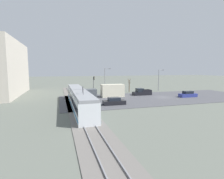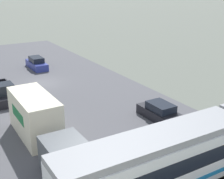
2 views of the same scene
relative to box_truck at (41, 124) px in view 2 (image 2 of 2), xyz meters
name	(u,v)px [view 2 (image 2 of 2)]	position (x,y,z in m)	size (l,w,h in m)	color
ground_plane	(42,84)	(-4.54, -13.30, -1.58)	(320.00, 320.00, 0.00)	#60665B
road_surface	(42,84)	(-4.54, -13.30, -1.54)	(19.36, 50.50, 0.08)	#4C4C51
box_truck	(41,124)	(0.00, 0.00, 0.00)	(2.50, 10.13, 3.24)	#4C5156
pickup_truck	(2,94)	(0.57, -10.09, -0.78)	(2.05, 5.21, 1.90)	black
sedan_car_0	(160,113)	(-10.06, 1.32, -0.90)	(1.87, 4.52, 1.46)	black
sedan_car_1	(37,64)	(-6.12, -19.97, -0.86)	(1.71, 4.69, 1.55)	navy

